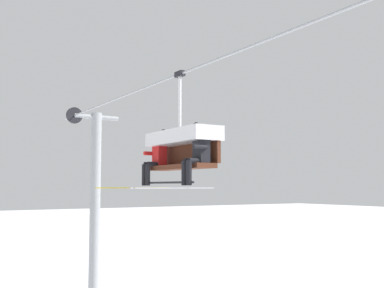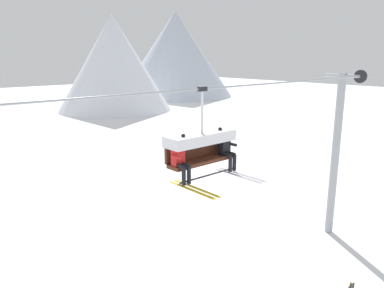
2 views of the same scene
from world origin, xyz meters
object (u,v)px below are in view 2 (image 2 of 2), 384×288
object	(u,v)px
lift_tower_far	(336,151)
skier_red	(181,160)
chairlift_chair	(200,143)
skier_black	(227,149)

from	to	relation	value
lift_tower_far	skier_red	distance (m)	10.29
lift_tower_far	chairlift_chair	xyz separation A→B (m)	(-9.24, -0.71, 1.95)
skier_red	chairlift_chair	bearing A→B (deg)	13.74
lift_tower_far	chairlift_chair	distance (m)	9.47
chairlift_chair	skier_black	distance (m)	0.94
lift_tower_far	skier_black	world-z (taller)	lift_tower_far
chairlift_chair	skier_red	world-z (taller)	chairlift_chair
skier_red	skier_black	xyz separation A→B (m)	(1.75, 0.00, 0.00)
skier_black	chairlift_chair	bearing A→B (deg)	166.26
skier_red	skier_black	bearing A→B (deg)	0.00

